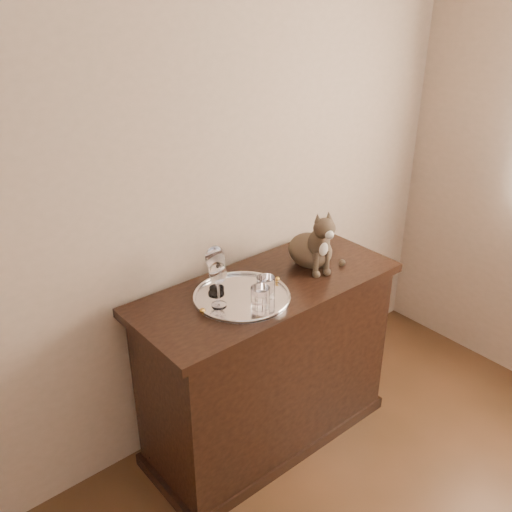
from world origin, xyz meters
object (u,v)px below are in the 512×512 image
Objects in this scene: wine_glass_b at (216,268)px; wine_glass_c at (218,284)px; cat at (311,236)px; tray at (242,297)px; tumbler_b at (260,297)px; wine_glass_a at (215,271)px; sideboard at (267,365)px; tumbler_a at (266,287)px.

wine_glass_b reaches higher than wine_glass_c.
wine_glass_b is 0.67× the size of cat.
tumbler_b reaches higher than tray.
tumbler_b is at bearing -69.58° from wine_glass_a.
cat reaches higher than wine_glass_c.
wine_glass_c is at bearing 136.24° from tumbler_b.
sideboard is 6.10× the size of wine_glass_b.
tumbler_a and tumbler_b have the same top height.
tumbler_b is at bearing -78.28° from wine_glass_b.
wine_glass_a is 1.08× the size of wine_glass_b.
cat is at bearing 18.85° from tumbler_b.
tray is 0.12m from tumbler_b.
wine_glass_a is 0.21m from tumbler_a.
wine_glass_b is at bearing 51.23° from wine_glass_a.
tumbler_a reaches higher than sideboard.
tray is 0.15m from wine_glass_c.
tumbler_b is (0.12, -0.11, -0.05)m from wine_glass_c.
tray is at bearing -159.46° from cat.
cat is (0.46, -0.09, 0.04)m from wine_glass_b.
tray is 4.65× the size of tumbler_a.
wine_glass_b is 1.02× the size of wine_glass_c.
sideboard is at bearing 5.99° from tray.
sideboard is at bearing -17.97° from wine_glass_a.
wine_glass_c reaches higher than tumbler_a.
tumbler_a is at bearing -45.54° from wine_glass_a.
wine_glass_a is 0.04m from wine_glass_b.
tumbler_a is (0.14, -0.15, -0.06)m from wine_glass_a.
wine_glass_a reaches higher than tumbler_b.
wine_glass_a is 0.73× the size of cat.
tumbler_a is at bearing -18.80° from wine_glass_c.
cat is at bearing 3.63° from sideboard.
tumbler_a is 0.29× the size of cat.
wine_glass_c is at bearing 161.20° from tumbler_a.
tumbler_b is (0.07, -0.20, -0.06)m from wine_glass_a.
cat is at bearing -6.42° from wine_glass_a.
wine_glass_a is (-0.22, 0.07, 0.54)m from sideboard.
tray is 0.16m from wine_glass_a.
wine_glass_a is 2.45× the size of tumbler_b.
wine_glass_a reaches higher than tray.
wine_glass_c is (-0.05, -0.08, -0.01)m from wine_glass_a.
tumbler_b is at bearing -145.12° from cat.
wine_glass_b is 0.22m from tumbler_a.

